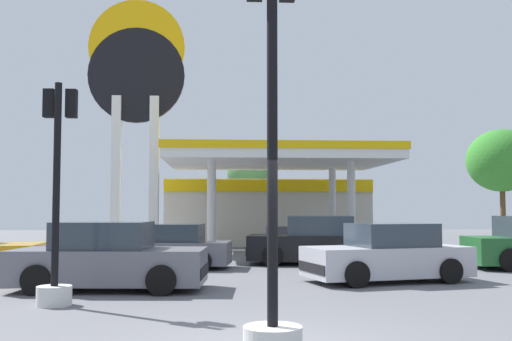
# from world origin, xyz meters

# --- Properties ---
(gas_station) EXTENTS (10.35, 13.86, 4.40)m
(gas_station) POSITION_xyz_m (1.73, 23.21, 2.08)
(gas_station) COLOR beige
(gas_station) RESTS_ON ground
(station_pole_sign) EXTENTS (4.27, 0.56, 11.23)m
(station_pole_sign) POSITION_xyz_m (-4.45, 18.54, 7.09)
(station_pole_sign) COLOR white
(station_pole_sign) RESTS_ON ground
(car_0) EXTENTS (4.05, 2.14, 1.39)m
(car_0) POSITION_xyz_m (-2.31, 10.99, 0.63)
(car_0) COLOR black
(car_0) RESTS_ON ground
(car_2) EXTENTS (4.47, 2.68, 1.50)m
(car_2) POSITION_xyz_m (3.59, 7.15, 0.68)
(car_2) COLOR black
(car_2) RESTS_ON ground
(car_5) EXTENTS (4.51, 2.26, 1.57)m
(car_5) POSITION_xyz_m (-3.28, 6.01, 0.71)
(car_5) COLOR black
(car_5) RESTS_ON ground
(car_6) EXTENTS (4.77, 2.57, 1.63)m
(car_6) POSITION_xyz_m (2.54, 12.06, 0.74)
(car_6) COLOR black
(car_6) RESTS_ON ground
(traffic_signal_1) EXTENTS (0.67, 0.69, 4.36)m
(traffic_signal_1) POSITION_xyz_m (-3.92, 3.85, 1.54)
(traffic_signal_1) COLOR silver
(traffic_signal_1) RESTS_ON ground
(traffic_signal_2) EXTENTS (0.76, 0.76, 5.35)m
(traffic_signal_2) POSITION_xyz_m (-0.05, -0.40, 1.71)
(traffic_signal_2) COLOR silver
(traffic_signal_2) RESTS_ON ground
(tree_1) EXTENTS (3.02, 3.02, 5.34)m
(tree_1) POSITION_xyz_m (1.25, 29.46, 4.02)
(tree_1) COLOR brown
(tree_1) RESTS_ON ground
(tree_2) EXTENTS (4.44, 4.44, 6.98)m
(tree_2) POSITION_xyz_m (17.40, 29.25, 4.95)
(tree_2) COLOR brown
(tree_2) RESTS_ON ground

